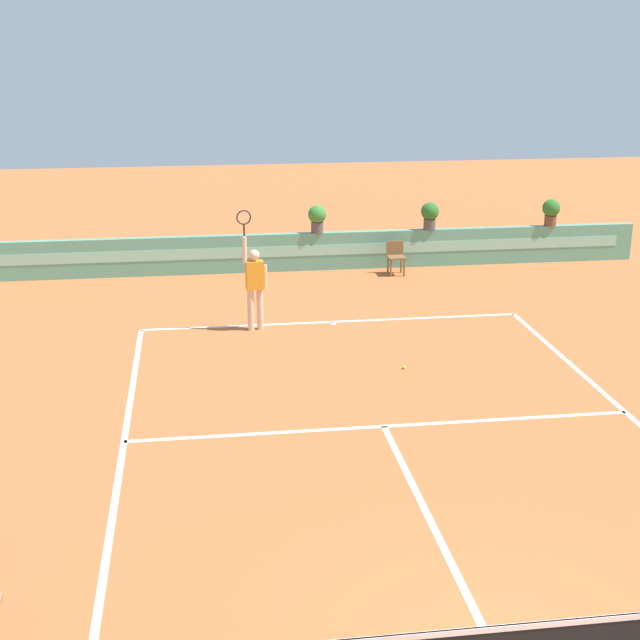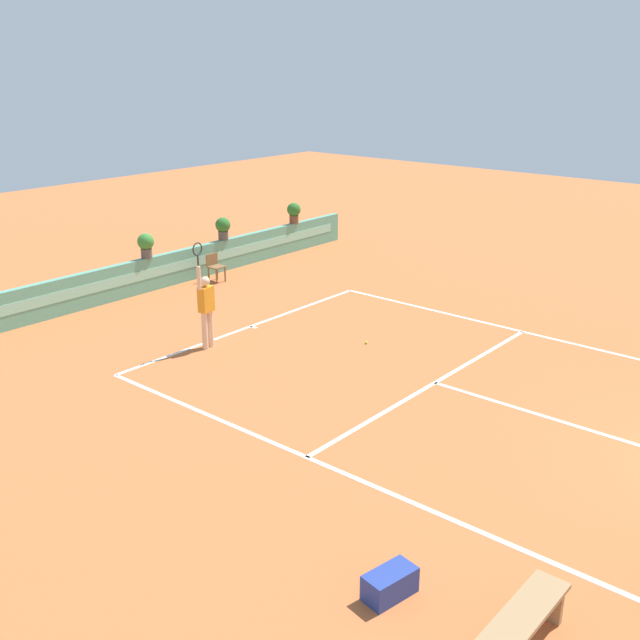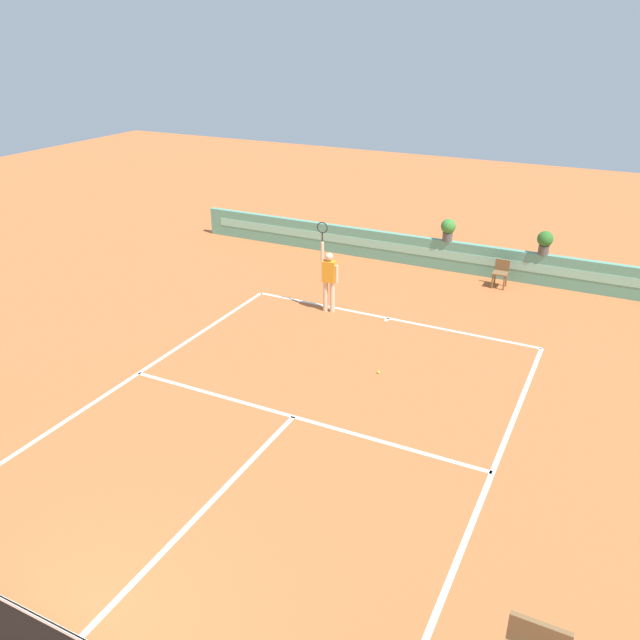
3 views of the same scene
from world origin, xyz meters
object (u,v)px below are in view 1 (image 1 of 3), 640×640
potted_plant_far_right (551,211)px  tennis_ball_near_baseline (404,367)px  ball_kid_chair (396,256)px  tennis_player (255,282)px  potted_plant_centre (317,217)px  potted_plant_right (430,214)px

potted_plant_far_right → tennis_ball_near_baseline: bearing=-127.5°
ball_kid_chair → tennis_player: size_ratio=0.33×
tennis_player → potted_plant_centre: size_ratio=3.57×
tennis_ball_near_baseline → tennis_player: bearing=133.8°
tennis_ball_near_baseline → potted_plant_right: bearing=72.3°
tennis_ball_near_baseline → potted_plant_right: 7.99m
tennis_ball_near_baseline → potted_plant_far_right: bearing=52.5°
ball_kid_chair → tennis_ball_near_baseline: (-1.33, -6.77, -0.44)m
tennis_player → potted_plant_far_right: 9.63m
tennis_player → potted_plant_far_right: tennis_player is taller
ball_kid_chair → potted_plant_centre: 2.29m
tennis_ball_near_baseline → potted_plant_centre: size_ratio=0.09×
tennis_player → potted_plant_centre: (1.98, 4.79, 0.36)m
tennis_ball_near_baseline → potted_plant_centre: 7.65m
ball_kid_chair → potted_plant_far_right: bearing=9.4°
tennis_ball_near_baseline → potted_plant_centre: potted_plant_centre is taller
tennis_player → potted_plant_far_right: bearing=29.8°
tennis_ball_near_baseline → potted_plant_far_right: (5.75, 7.50, 1.38)m
potted_plant_centre → tennis_ball_near_baseline: bearing=-85.2°
potted_plant_far_right → potted_plant_right: 3.36m
potted_plant_centre → potted_plant_right: (3.02, 0.00, 0.00)m
tennis_player → potted_plant_far_right: size_ratio=3.57×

